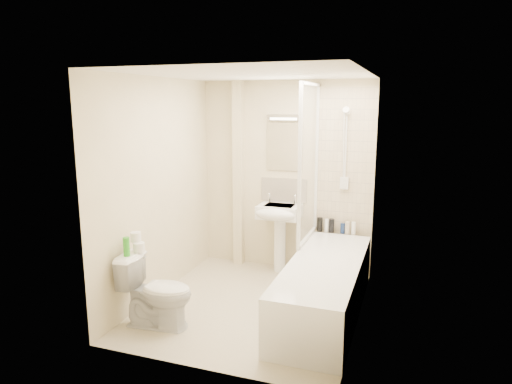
% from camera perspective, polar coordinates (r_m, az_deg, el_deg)
% --- Properties ---
extents(floor, '(2.50, 2.50, 0.00)m').
position_cam_1_polar(floor, '(5.02, -0.40, -13.97)').
color(floor, beige).
rests_on(floor, ground).
extents(wall_back, '(2.20, 0.02, 2.40)m').
position_cam_1_polar(wall_back, '(5.81, 3.72, 1.92)').
color(wall_back, beige).
rests_on(wall_back, ground).
extents(wall_left, '(0.02, 2.50, 2.40)m').
position_cam_1_polar(wall_left, '(5.11, -12.13, 0.40)').
color(wall_left, beige).
rests_on(wall_left, ground).
extents(wall_right, '(0.02, 2.50, 2.40)m').
position_cam_1_polar(wall_right, '(4.40, 13.20, -1.37)').
color(wall_right, beige).
rests_on(wall_right, ground).
extents(ceiling, '(2.20, 2.50, 0.02)m').
position_cam_1_polar(ceiling, '(4.55, -0.45, 14.54)').
color(ceiling, white).
rests_on(ceiling, wall_back).
extents(tile_back, '(0.70, 0.01, 1.75)m').
position_cam_1_polar(tile_back, '(5.62, 11.13, 3.73)').
color(tile_back, beige).
rests_on(tile_back, wall_back).
extents(tile_right, '(0.01, 2.10, 1.75)m').
position_cam_1_polar(tile_right, '(4.42, 13.27, 1.66)').
color(tile_right, beige).
rests_on(tile_right, wall_right).
extents(pipe_boxing, '(0.12, 0.12, 2.40)m').
position_cam_1_polar(pipe_boxing, '(5.95, -2.20, 2.15)').
color(pipe_boxing, beige).
rests_on(pipe_boxing, ground).
extents(splashback, '(0.60, 0.02, 0.30)m').
position_cam_1_polar(splashback, '(5.84, 3.50, 0.27)').
color(splashback, beige).
rests_on(splashback, wall_back).
extents(mirror, '(0.46, 0.01, 0.60)m').
position_cam_1_polar(mirror, '(5.76, 3.56, 5.65)').
color(mirror, white).
rests_on(mirror, wall_back).
extents(strip_light, '(0.42, 0.07, 0.07)m').
position_cam_1_polar(strip_light, '(5.71, 3.55, 9.32)').
color(strip_light, silver).
rests_on(strip_light, wall_back).
extents(bathtub, '(0.70, 2.10, 0.55)m').
position_cam_1_polar(bathtub, '(4.79, 8.54, -11.63)').
color(bathtub, white).
rests_on(bathtub, ground).
extents(shower_screen, '(0.04, 0.92, 1.80)m').
position_cam_1_polar(shower_screen, '(5.24, 6.65, 3.62)').
color(shower_screen, white).
rests_on(shower_screen, bathtub).
extents(shower_fixture, '(0.10, 0.16, 0.99)m').
position_cam_1_polar(shower_fixture, '(5.56, 11.09, 4.91)').
color(shower_fixture, white).
rests_on(shower_fixture, wall_back).
extents(pedestal_sink, '(0.52, 0.48, 0.99)m').
position_cam_1_polar(pedestal_sink, '(5.70, 2.84, -3.42)').
color(pedestal_sink, white).
rests_on(pedestal_sink, ground).
extents(bottle_black_a, '(0.07, 0.07, 0.17)m').
position_cam_1_polar(bottle_black_a, '(5.74, 7.97, -4.04)').
color(bottle_black_a, black).
rests_on(bottle_black_a, bathtub).
extents(bottle_white_a, '(0.05, 0.05, 0.16)m').
position_cam_1_polar(bottle_white_a, '(5.72, 8.83, -4.16)').
color(bottle_white_a, white).
rests_on(bottle_white_a, bathtub).
extents(bottle_black_b, '(0.06, 0.06, 0.17)m').
position_cam_1_polar(bottle_black_b, '(5.71, 9.42, -4.17)').
color(bottle_black_b, black).
rests_on(bottle_black_b, bathtub).
extents(bottle_blue, '(0.05, 0.05, 0.13)m').
position_cam_1_polar(bottle_blue, '(5.70, 10.78, -4.48)').
color(bottle_blue, navy).
rests_on(bottle_blue, bathtub).
extents(bottle_cream, '(0.06, 0.06, 0.15)m').
position_cam_1_polar(bottle_cream, '(5.69, 11.35, -4.41)').
color(bottle_cream, beige).
rests_on(bottle_cream, bathtub).
extents(bottle_white_b, '(0.05, 0.05, 0.15)m').
position_cam_1_polar(bottle_white_b, '(5.68, 12.10, -4.45)').
color(bottle_white_b, white).
rests_on(bottle_white_b, bathtub).
extents(toilet, '(0.52, 0.76, 0.71)m').
position_cam_1_polar(toilet, '(4.57, -12.28, -12.03)').
color(toilet, white).
rests_on(toilet, ground).
extents(toilet_roll_lower, '(0.11, 0.11, 0.09)m').
position_cam_1_polar(toilet_roll_lower, '(4.59, -14.42, -6.71)').
color(toilet_roll_lower, white).
rests_on(toilet_roll_lower, toilet).
extents(toilet_roll_upper, '(0.10, 0.10, 0.09)m').
position_cam_1_polar(toilet_roll_upper, '(4.61, -14.80, -5.45)').
color(toilet_roll_upper, white).
rests_on(toilet_roll_upper, toilet_roll_lower).
extents(green_bottle, '(0.06, 0.06, 0.18)m').
position_cam_1_polar(green_bottle, '(4.49, -15.89, -6.60)').
color(green_bottle, green).
rests_on(green_bottle, toilet).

